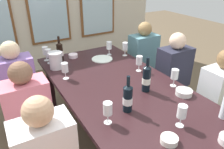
{
  "coord_description": "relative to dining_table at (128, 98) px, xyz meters",
  "views": [
    {
      "loc": [
        -0.99,
        -1.42,
        1.78
      ],
      "look_at": [
        0.0,
        0.3,
        0.79
      ],
      "focal_mm": 35.04,
      "sensor_mm": 36.0,
      "label": 1
    }
  ],
  "objects": [
    {
      "name": "seated_person_5",
      "position": [
        0.84,
        -0.35,
        -0.15
      ],
      "size": [
        0.38,
        0.24,
        1.11
      ],
      "color": "#273930",
      "rests_on": "ground"
    },
    {
      "name": "metal_pitcher",
      "position": [
        -0.41,
        0.83,
        0.16
      ],
      "size": [
        0.16,
        0.16,
        0.19
      ],
      "color": "silver",
      "rests_on": "dining_table"
    },
    {
      "name": "wine_glass_6",
      "position": [
        0.31,
        0.9,
        0.18
      ],
      "size": [
        0.07,
        0.07,
        0.17
      ],
      "color": "white",
      "rests_on": "dining_table"
    },
    {
      "name": "wine_glass_10",
      "position": [
        0.47,
        0.78,
        0.18
      ],
      "size": [
        0.07,
        0.07,
        0.17
      ],
      "color": "white",
      "rests_on": "dining_table"
    },
    {
      "name": "wine_glass_8",
      "position": [
        -0.41,
        0.54,
        0.18
      ],
      "size": [
        0.07,
        0.07,
        0.17
      ],
      "color": "white",
      "rests_on": "dining_table"
    },
    {
      "name": "seated_person_7",
      "position": [
        0.84,
        0.27,
        -0.15
      ],
      "size": [
        0.38,
        0.24,
        1.11
      ],
      "color": "#272B2C",
      "rests_on": "ground"
    },
    {
      "name": "wine_bottle_2",
      "position": [
        -0.3,
        1.04,
        0.18
      ],
      "size": [
        0.08,
        0.08,
        0.3
      ],
      "color": "black",
      "rests_on": "dining_table"
    },
    {
      "name": "seated_person_1",
      "position": [
        0.84,
        0.87,
        -0.15
      ],
      "size": [
        0.38,
        0.24,
        1.11
      ],
      "color": "#303638",
      "rests_on": "ground"
    },
    {
      "name": "dining_table",
      "position": [
        0.0,
        0.0,
        0.0
      ],
      "size": [
        1.08,
        2.44,
        0.74
      ],
      "color": "black",
      "rests_on": "ground"
    },
    {
      "name": "wine_glass_0",
      "position": [
        -0.37,
        -0.29,
        0.18
      ],
      "size": [
        0.07,
        0.07,
        0.17
      ],
      "color": "white",
      "rests_on": "dining_table"
    },
    {
      "name": "wine_glass_4",
      "position": [
        0.35,
        0.31,
        0.18
      ],
      "size": [
        0.07,
        0.07,
        0.17
      ],
      "color": "white",
      "rests_on": "dining_table"
    },
    {
      "name": "wine_bottle_1",
      "position": [
        -0.17,
        -0.24,
        0.18
      ],
      "size": [
        0.08,
        0.08,
        0.31
      ],
      "color": "black",
      "rests_on": "dining_table"
    },
    {
      "name": "wine_glass_2",
      "position": [
        -0.45,
        1.12,
        0.18
      ],
      "size": [
        0.07,
        0.07,
        0.17
      ],
      "color": "white",
      "rests_on": "dining_table"
    },
    {
      "name": "wine_glass_5",
      "position": [
        0.44,
        -0.12,
        0.18
      ],
      "size": [
        0.07,
        0.07,
        0.17
      ],
      "color": "white",
      "rests_on": "dining_table"
    },
    {
      "name": "seated_person_6",
      "position": [
        -0.84,
        0.3,
        -0.15
      ],
      "size": [
        0.38,
        0.24,
        1.11
      ],
      "color": "#2B2935",
      "rests_on": "ground"
    },
    {
      "name": "wine_bottle_0",
      "position": [
        0.15,
        -0.06,
        0.19
      ],
      "size": [
        0.08,
        0.08,
        0.33
      ],
      "color": "black",
      "rests_on": "dining_table"
    },
    {
      "name": "tasting_bowl_3",
      "position": [
        0.41,
        -0.29,
        0.09
      ],
      "size": [
        0.15,
        0.15,
        0.05
      ],
      "primitive_type": "cylinder",
      "color": "white",
      "rests_on": "dining_table"
    },
    {
      "name": "seated_person_0",
      "position": [
        -0.84,
        0.9,
        -0.15
      ],
      "size": [
        0.38,
        0.24,
        1.11
      ],
      "color": "#31222F",
      "rests_on": "ground"
    },
    {
      "name": "tasting_bowl_1",
      "position": [
        -0.13,
        1.05,
        0.08
      ],
      "size": [
        0.11,
        0.11,
        0.04
      ],
      "primitive_type": "cylinder",
      "color": "white",
      "rests_on": "dining_table"
    },
    {
      "name": "white_plate_0",
      "position": [
        0.15,
        0.81,
        0.07
      ],
      "size": [
        0.26,
        0.26,
        0.01
      ],
      "primitive_type": "cylinder",
      "color": "white",
      "rests_on": "dining_table"
    },
    {
      "name": "tasting_bowl_2",
      "position": [
        -0.12,
        -0.67,
        0.08
      ],
      "size": [
        0.12,
        0.12,
        0.04
      ],
      "primitive_type": "cylinder",
      "color": "white",
      "rests_on": "dining_table"
    },
    {
      "name": "wine_glass_3",
      "position": [
        0.06,
        -0.58,
        0.18
      ],
      "size": [
        0.07,
        0.07,
        0.17
      ],
      "color": "white",
      "rests_on": "dining_table"
    },
    {
      "name": "wine_glass_1",
      "position": [
        -0.44,
        1.01,
        0.18
      ],
      "size": [
        0.07,
        0.07,
        0.17
      ],
      "color": "white",
      "rests_on": "dining_table"
    }
  ]
}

